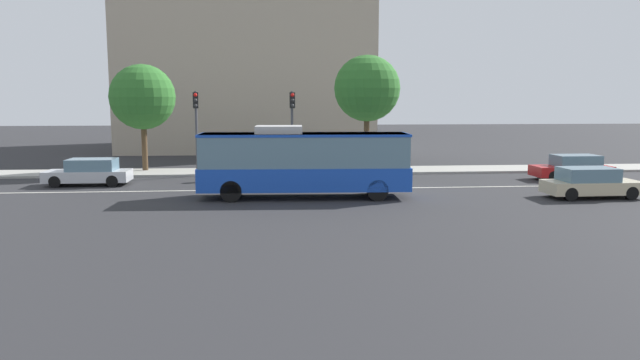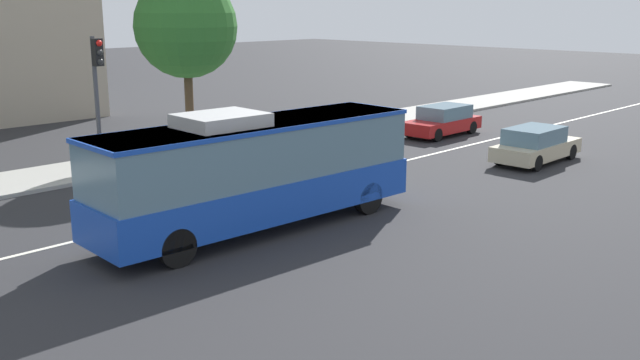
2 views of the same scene
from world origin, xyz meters
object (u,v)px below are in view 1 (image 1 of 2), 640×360
at_px(transit_bus, 304,160).
at_px(street_tree_kerbside_left, 143,97).
at_px(sedan_red, 573,167).
at_px(sedan_beige, 591,183).
at_px(traffic_light_near_corner, 292,118).
at_px(traffic_light_mid_block, 196,118).
at_px(sedan_silver, 89,172).
at_px(street_tree_kerbside_centre, 367,89).

bearing_deg(transit_bus, street_tree_kerbside_left, 133.82).
height_order(sedan_red, sedan_beige, same).
distance_m(sedan_red, traffic_light_near_corner, 16.98).
bearing_deg(traffic_light_near_corner, traffic_light_mid_block, -92.78).
distance_m(sedan_red, traffic_light_mid_block, 22.67).
xyz_separation_m(sedan_red, street_tree_kerbside_left, (-25.87, 5.92, 4.12)).
xyz_separation_m(sedan_silver, street_tree_kerbside_centre, (16.23, 4.78, 4.67)).
distance_m(transit_bus, sedan_red, 17.01).
distance_m(sedan_silver, traffic_light_mid_block, 7.02).
distance_m(sedan_red, sedan_beige, 6.81).
xyz_separation_m(sedan_red, sedan_beige, (-2.46, -6.35, 0.00)).
relative_size(transit_bus, sedan_red, 2.23).
relative_size(sedan_beige, traffic_light_mid_block, 0.87).
xyz_separation_m(transit_bus, street_tree_kerbside_centre, (4.70, 9.98, 3.58)).
relative_size(sedan_red, sedan_beige, 1.00).
bearing_deg(sedan_red, street_tree_kerbside_left, -13.60).
bearing_deg(sedan_silver, transit_bus, 155.73).
bearing_deg(sedan_beige, sedan_silver, 164.72).
xyz_separation_m(transit_bus, traffic_light_near_corner, (-0.19, 8.51, 1.75)).
bearing_deg(traffic_light_mid_block, transit_bus, 30.40).
bearing_deg(sedan_beige, street_tree_kerbside_centre, 127.85).
distance_m(sedan_silver, sedan_beige, 26.08).
xyz_separation_m(transit_bus, sedan_red, (16.19, 5.08, -1.09)).
height_order(sedan_silver, sedan_red, same).
height_order(transit_bus, sedan_beige, transit_bus).
bearing_deg(traffic_light_near_corner, sedan_beige, 52.06).
relative_size(sedan_red, street_tree_kerbside_left, 0.65).
relative_size(transit_bus, sedan_beige, 2.23).
height_order(traffic_light_mid_block, street_tree_kerbside_centre, street_tree_kerbside_centre).
height_order(sedan_beige, traffic_light_near_corner, traffic_light_near_corner).
bearing_deg(sedan_red, sedan_beige, 68.12).
bearing_deg(sedan_silver, sedan_red, 179.75).
bearing_deg(sedan_silver, sedan_beige, 165.65).
height_order(transit_bus, sedan_red, transit_bus).
height_order(transit_bus, traffic_light_near_corner, traffic_light_near_corner).
relative_size(sedan_beige, street_tree_kerbside_left, 0.65).
height_order(traffic_light_near_corner, traffic_light_mid_block, same).
height_order(transit_bus, sedan_silver, transit_bus).
bearing_deg(street_tree_kerbside_centre, sedan_red, -23.08).
relative_size(sedan_silver, traffic_light_near_corner, 0.87).
height_order(transit_bus, street_tree_kerbside_left, street_tree_kerbside_left).
bearing_deg(sedan_red, transit_bus, 16.71).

